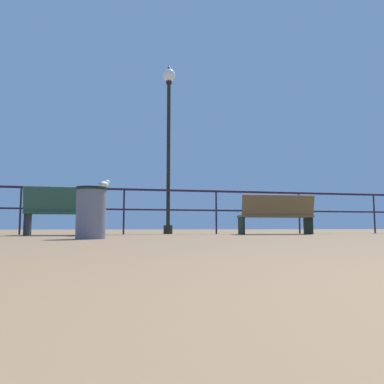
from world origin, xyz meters
name	(u,v)px	position (x,y,z in m)	size (l,w,h in m)	color
pier_railing	(171,201)	(0.00, 9.36, 0.83)	(25.58, 0.05, 1.11)	#28192B
bench_near_left	(64,209)	(-2.43, 8.51, 0.54)	(1.60, 0.78, 1.01)	#28503F
bench_near_right	(277,213)	(2.42, 8.51, 0.51)	(1.81, 0.75, 0.93)	brown
lamppost_center	(169,125)	(-0.04, 9.64, 2.85)	(0.34, 0.34, 4.46)	black
seagull_on_rail	(105,184)	(-1.62, 9.38, 1.21)	(0.29, 0.41, 0.21)	white
trash_bin	(91,213)	(-1.73, 5.90, 0.38)	(0.44, 0.44, 0.75)	slate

